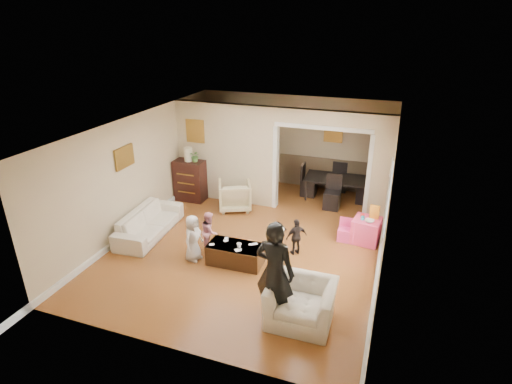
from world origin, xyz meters
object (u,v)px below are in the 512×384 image
at_px(coffee_cup, 239,245).
at_px(child_kneel_a, 193,238).
at_px(sofa, 149,223).
at_px(child_toddler, 296,237).
at_px(adult_person, 275,272).
at_px(cyan_cup, 363,218).
at_px(armchair_back, 235,195).
at_px(child_kneel_b, 210,231).
at_px(dresser, 190,180).
at_px(coffee_table, 236,254).
at_px(table_lamp, 188,154).
at_px(armchair_front, 301,303).
at_px(dining_table, 336,189).
at_px(play_table, 366,230).

bearing_deg(coffee_cup, child_kneel_a, -173.99).
bearing_deg(sofa, child_toddler, -89.21).
xyz_separation_m(adult_person, child_toddler, (-0.16, 2.06, -0.49)).
relative_size(coffee_cup, cyan_cup, 1.22).
distance_m(armchair_back, child_kneel_b, 2.08).
relative_size(dresser, cyan_cup, 13.76).
distance_m(coffee_table, cyan_cup, 2.86).
xyz_separation_m(table_lamp, cyan_cup, (4.59, -0.79, -0.70)).
distance_m(table_lamp, coffee_cup, 3.61).
relative_size(child_kneel_b, child_toddler, 1.10).
distance_m(armchair_back, armchair_front, 4.42).
height_order(armchair_front, dresser, dresser).
height_order(armchair_front, child_kneel_a, child_kneel_a).
height_order(table_lamp, coffee_cup, table_lamp).
bearing_deg(armchair_front, dresser, 135.84).
height_order(coffee_cup, child_kneel_a, child_kneel_a).
height_order(coffee_cup, dining_table, dining_table).
xyz_separation_m(coffee_cup, play_table, (2.27, 1.80, -0.18)).
bearing_deg(child_kneel_a, cyan_cup, -50.65).
height_order(sofa, armchair_front, armchair_front).
distance_m(adult_person, child_toddler, 2.12).
relative_size(table_lamp, coffee_table, 0.33).
relative_size(coffee_table, child_kneel_a, 1.11).
xyz_separation_m(armchair_front, child_kneel_b, (-2.32, 1.51, 0.10)).
bearing_deg(play_table, armchair_back, 169.76).
xyz_separation_m(armchair_front, dresser, (-3.94, 3.71, 0.21)).
height_order(dresser, cyan_cup, dresser).
bearing_deg(armchair_front, sofa, 155.91).
distance_m(sofa, dining_table, 4.98).
bearing_deg(armchair_front, table_lamp, 135.84).
bearing_deg(armchair_back, child_kneel_a, 68.20).
bearing_deg(play_table, cyan_cup, -153.43).
height_order(dresser, adult_person, adult_person).
xyz_separation_m(table_lamp, coffee_table, (2.32, -2.50, -1.08)).
bearing_deg(dresser, armchair_front, -43.24).
bearing_deg(child_toddler, armchair_front, 64.91).
height_order(coffee_table, cyan_cup, cyan_cup).
xyz_separation_m(child_kneel_a, child_kneel_b, (0.15, 0.45, -0.05)).
relative_size(armchair_front, coffee_cup, 10.86).
bearing_deg(child_toddler, coffee_cup, -1.29).
relative_size(dresser, dining_table, 0.65).
relative_size(dining_table, child_kneel_b, 1.92).
distance_m(armchair_back, cyan_cup, 3.32).
relative_size(armchair_front, child_kneel_b, 1.21).
relative_size(cyan_cup, dining_table, 0.05).
distance_m(sofa, child_kneel_a, 1.58).
bearing_deg(play_table, armchair_front, -104.14).
distance_m(coffee_table, coffee_cup, 0.27).
height_order(sofa, armchair_back, armchair_back).
relative_size(armchair_back, cyan_cup, 10.16).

